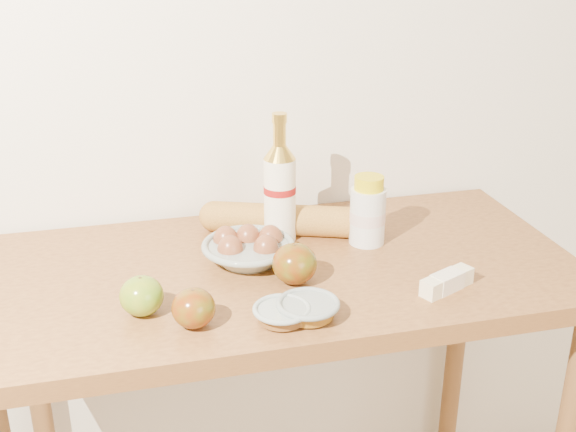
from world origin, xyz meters
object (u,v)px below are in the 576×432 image
object	(u,v)px
baguette	(290,220)
cream_bottle	(368,212)
egg_bowl	(248,249)
table	(285,317)
bourbon_bottle	(280,190)

from	to	relation	value
baguette	cream_bottle	bearing A→B (deg)	-8.32
egg_bowl	table	bearing A→B (deg)	-26.77
table	bourbon_bottle	xyz separation A→B (m)	(0.02, 0.12, 0.24)
table	cream_bottle	size ratio (longest dim) A/B	7.86
table	baguette	bearing A→B (deg)	71.39
baguette	bourbon_bottle	bearing A→B (deg)	-121.45
table	egg_bowl	size ratio (longest dim) A/B	5.33
baguette	egg_bowl	bearing A→B (deg)	-115.89
bourbon_bottle	cream_bottle	distance (m)	0.20
bourbon_bottle	egg_bowl	bearing A→B (deg)	-154.91
table	cream_bottle	bearing A→B (deg)	16.95
egg_bowl	baguette	size ratio (longest dim) A/B	0.55
cream_bottle	baguette	bearing A→B (deg)	132.50
bourbon_bottle	baguette	distance (m)	0.09
bourbon_bottle	cream_bottle	size ratio (longest dim) A/B	1.87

